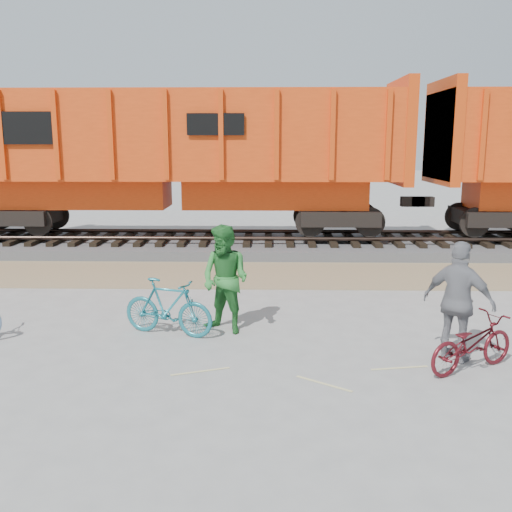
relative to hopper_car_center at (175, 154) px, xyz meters
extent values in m
plane|color=#9E9E99|center=(2.88, -9.00, -3.01)|extent=(120.00, 120.00, 0.00)
cube|color=#A08363|center=(2.88, -3.50, -3.00)|extent=(120.00, 3.00, 0.02)
cube|color=slate|center=(2.88, 0.00, -2.86)|extent=(120.00, 4.00, 0.30)
cube|color=black|center=(-3.62, 0.00, -2.65)|extent=(0.22, 2.60, 0.12)
cube|color=black|center=(2.88, 0.00, -2.65)|extent=(0.22, 2.60, 0.12)
cube|color=black|center=(9.38, 0.00, -2.65)|extent=(0.22, 2.60, 0.12)
cylinder|color=#382821|center=(2.88, -0.72, -2.53)|extent=(120.00, 0.12, 0.12)
cylinder|color=#382821|center=(2.88, 0.72, -2.53)|extent=(120.00, 0.12, 0.12)
cube|color=black|center=(0.00, 0.00, -2.07)|extent=(11.20, 2.20, 0.80)
cube|color=#E0430F|center=(0.00, 0.00, -1.22)|extent=(11.76, 1.65, 0.90)
cube|color=#E0430F|center=(0.00, 0.00, 0.53)|extent=(14.00, 3.00, 2.60)
cube|color=red|center=(6.85, 0.00, 0.63)|extent=(0.30, 3.06, 3.10)
cube|color=black|center=(-4.20, -1.58, 0.73)|extent=(2.20, 0.04, 0.90)
cube|color=red|center=(8.15, 0.00, 0.63)|extent=(0.30, 3.06, 3.10)
imported|color=#1D737F|center=(1.12, -8.16, -2.50)|extent=(1.76, 0.99, 1.02)
imported|color=#521017|center=(5.92, -9.66, -2.58)|extent=(1.69, 1.29, 0.85)
imported|color=#2A772F|center=(2.12, -7.96, -2.04)|extent=(1.19, 1.12, 1.94)
imported|color=gray|center=(5.82, -9.26, -2.06)|extent=(1.16, 1.04, 1.90)
camera|label=1|loc=(2.89, -17.77, 0.37)|focal=40.00mm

